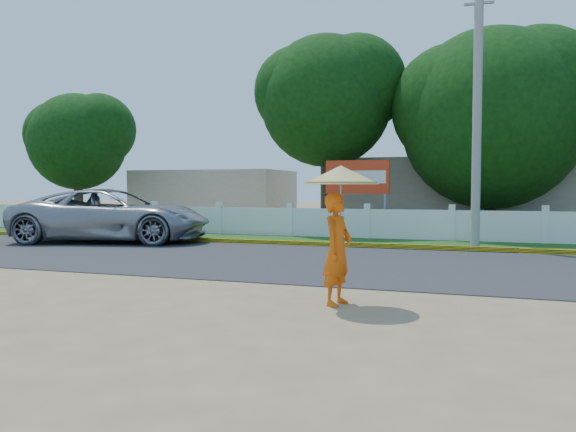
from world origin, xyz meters
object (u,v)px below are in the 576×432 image
Objects in this scene: vehicle at (113,216)px; billboard at (357,181)px; utility_pole at (477,114)px; monk_with_parasol at (339,214)px.

billboard is (7.55, 5.12, 1.22)m from vehicle.
utility_pole is 1.27× the size of vehicle.
vehicle is 2.93× the size of monk_with_parasol.
billboard reaches higher than vehicle.
billboard reaches higher than monk_with_parasol.
vehicle is 9.20m from billboard.
monk_with_parasol is at bearing -141.85° from vehicle.
utility_pole is 10.42m from monk_with_parasol.
utility_pole is 12.58m from vehicle.
billboard is (-4.39, 2.92, -2.06)m from utility_pole.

